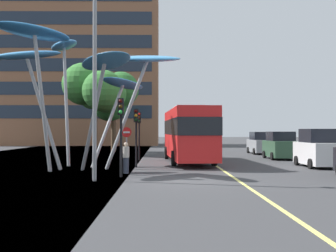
{
  "coord_description": "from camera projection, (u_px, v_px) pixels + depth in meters",
  "views": [
    {
      "loc": [
        -0.88,
        -18.15,
        2.21
      ],
      "look_at": [
        -0.57,
        8.18,
        2.5
      ],
      "focal_mm": 43.77,
      "sensor_mm": 36.0,
      "label": 1
    }
  ],
  "objects": [
    {
      "name": "traffic_light_kerb_near",
      "position": [
        121.0,
        120.0,
        19.38
      ],
      "size": [
        0.28,
        0.42,
        3.74
      ],
      "color": "black",
      "rests_on": "ground"
    },
    {
      "name": "no_entry_sign",
      "position": [
        127.0,
        141.0,
        24.54
      ],
      "size": [
        0.6,
        0.12,
        2.4
      ],
      "color": "gray",
      "rests_on": "ground"
    },
    {
      "name": "tree_pavement_near",
      "position": [
        95.0,
        90.0,
        37.71
      ],
      "size": [
        5.96,
        6.08,
        8.51
      ],
      "color": "brown",
      "rests_on": "ground"
    },
    {
      "name": "leaf_sculpture",
      "position": [
        81.0,
        62.0,
        23.51
      ],
      "size": [
        10.72,
        9.94,
        8.2
      ],
      "color": "#9EA0A5",
      "rests_on": "ground"
    },
    {
      "name": "car_parked_far",
      "position": [
        280.0,
        146.0,
        31.58
      ],
      "size": [
        2.09,
        3.87,
        2.13
      ],
      "color": "#2D5138",
      "rests_on": "ground"
    },
    {
      "name": "car_parked_mid",
      "position": [
        318.0,
        149.0,
        24.71
      ],
      "size": [
        1.95,
        4.0,
        2.31
      ],
      "color": "silver",
      "rests_on": "ground"
    },
    {
      "name": "traffic_light_kerb_far",
      "position": [
        136.0,
        125.0,
        24.41
      ],
      "size": [
        0.28,
        0.42,
        3.5
      ],
      "color": "black",
      "rests_on": "ground"
    },
    {
      "name": "backdrop_building",
      "position": [
        70.0,
        69.0,
        63.64
      ],
      "size": [
        27.6,
        10.52,
        23.54
      ],
      "color": "brown",
      "rests_on": "ground"
    },
    {
      "name": "traffic_light_island_mid",
      "position": [
        139.0,
        125.0,
        30.31
      ],
      "size": [
        0.28,
        0.42,
        3.56
      ],
      "color": "black",
      "rests_on": "ground"
    },
    {
      "name": "ground",
      "position": [
        168.0,
        181.0,
        18.12
      ],
      "size": [
        120.0,
        240.0,
        0.1
      ],
      "color": "#38383A"
    },
    {
      "name": "tree_pavement_far",
      "position": [
        116.0,
        98.0,
        42.15
      ],
      "size": [
        4.71,
        4.0,
        8.26
      ],
      "color": "brown",
      "rests_on": "ground"
    },
    {
      "name": "street_lamp",
      "position": [
        100.0,
        58.0,
        18.03
      ],
      "size": [
        1.32,
        0.44,
        8.71
      ],
      "color": "gray",
      "rests_on": "ground"
    },
    {
      "name": "pedestrian",
      "position": [
        126.0,
        158.0,
        21.01
      ],
      "size": [
        0.34,
        0.34,
        1.61
      ],
      "color": "#2D3342",
      "rests_on": "ground"
    },
    {
      "name": "car_side_street",
      "position": [
        260.0,
        144.0,
        38.75
      ],
      "size": [
        1.91,
        4.34,
        2.08
      ],
      "color": "gray",
      "rests_on": "ground"
    },
    {
      "name": "red_bus",
      "position": [
        188.0,
        132.0,
        28.47
      ],
      "size": [
        3.26,
        11.23,
        3.88
      ],
      "color": "red",
      "rests_on": "ground"
    }
  ]
}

